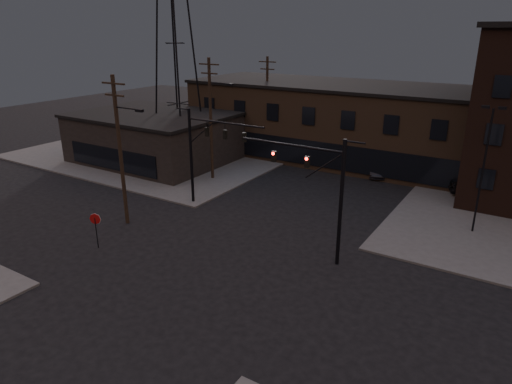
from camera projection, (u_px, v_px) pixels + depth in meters
ground at (211, 266)px, 28.35m from camera, size 140.00×140.00×0.00m
sidewalk_nw at (178, 146)px, 56.86m from camera, size 30.00×30.00×0.15m
building_row at (368, 126)px, 49.30m from camera, size 40.00×12.00×8.00m
building_left at (154, 138)px, 50.26m from camera, size 16.00×12.00×5.00m
traffic_signal_near at (324, 186)px, 27.58m from camera, size 7.12×0.24×8.00m
traffic_signal_far at (203, 147)px, 36.39m from camera, size 7.12×0.24×8.00m
stop_sign at (95, 223)px, 30.15m from camera, size 0.72×0.33×2.48m
utility_pole_near at (120, 148)px, 32.68m from camera, size 3.70×0.28×11.00m
utility_pole_mid at (211, 117)px, 42.65m from camera, size 3.70×0.28×11.50m
utility_pole_far at (267, 103)px, 52.86m from camera, size 2.20×0.28×11.00m
transmission_tower at (175, 43)px, 47.47m from camera, size 7.00×7.00×25.00m
lot_light_a at (485, 159)px, 31.13m from camera, size 1.50×0.28×9.14m
parked_car_lot_a at (479, 186)px, 39.70m from camera, size 5.19×3.67×1.64m
car_crossing at (377, 169)px, 45.57m from camera, size 2.71×4.34×1.35m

